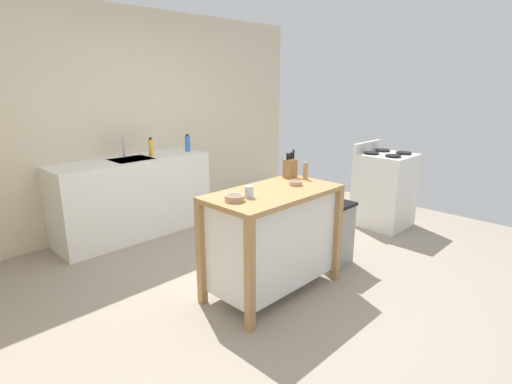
# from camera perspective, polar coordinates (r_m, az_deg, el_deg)

# --- Properties ---
(ground_plane) EXTENTS (6.23, 6.23, 0.00)m
(ground_plane) POSITION_cam_1_polar(r_m,az_deg,el_deg) (3.75, 2.62, -12.51)
(ground_plane) COLOR gray
(ground_plane) RESTS_ON ground
(wall_back) EXTENTS (5.23, 0.10, 2.60)m
(wall_back) POSITION_cam_1_polar(r_m,az_deg,el_deg) (5.17, -16.91, 9.77)
(wall_back) COLOR beige
(wall_back) RESTS_ON ground
(kitchen_island) EXTENTS (1.15, 0.62, 0.90)m
(kitchen_island) POSITION_cam_1_polar(r_m,az_deg,el_deg) (3.38, 2.43, -6.32)
(kitchen_island) COLOR #AD7F4C
(kitchen_island) RESTS_ON ground
(knife_block) EXTENTS (0.11, 0.09, 0.25)m
(knife_block) POSITION_cam_1_polar(r_m,az_deg,el_deg) (3.70, 4.90, 3.48)
(knife_block) COLOR #9E7042
(knife_block) RESTS_ON kitchen_island
(bowl_ceramic_small) EXTENTS (0.15, 0.15, 0.05)m
(bowl_ceramic_small) POSITION_cam_1_polar(r_m,az_deg,el_deg) (2.96, -3.09, -0.83)
(bowl_ceramic_small) COLOR tan
(bowl_ceramic_small) RESTS_ON kitchen_island
(bowl_stoneware_deep) EXTENTS (0.11, 0.11, 0.04)m
(bowl_stoneware_deep) POSITION_cam_1_polar(r_m,az_deg,el_deg) (3.43, 5.72, 1.31)
(bowl_stoneware_deep) COLOR tan
(bowl_stoneware_deep) RESTS_ON kitchen_island
(drinking_cup) EXTENTS (0.07, 0.07, 0.09)m
(drinking_cup) POSITION_cam_1_polar(r_m,az_deg,el_deg) (3.05, -1.00, 0.04)
(drinking_cup) COLOR silver
(drinking_cup) RESTS_ON kitchen_island
(pepper_grinder) EXTENTS (0.04, 0.04, 0.16)m
(pepper_grinder) POSITION_cam_1_polar(r_m,az_deg,el_deg) (3.65, 7.09, 3.02)
(pepper_grinder) COLOR #AD7F4C
(pepper_grinder) RESTS_ON kitchen_island
(trash_bin) EXTENTS (0.36, 0.28, 0.63)m
(trash_bin) POSITION_cam_1_polar(r_m,az_deg,el_deg) (4.01, 11.10, -5.87)
(trash_bin) COLOR gray
(trash_bin) RESTS_ON ground
(sink_counter) EXTENTS (1.79, 0.60, 0.91)m
(sink_counter) POSITION_cam_1_polar(r_m,az_deg,el_deg) (4.88, -17.11, -0.67)
(sink_counter) COLOR white
(sink_counter) RESTS_ON ground
(sink_faucet) EXTENTS (0.02, 0.02, 0.22)m
(sink_faucet) POSITION_cam_1_polar(r_m,az_deg,el_deg) (4.88, -18.43, 6.01)
(sink_faucet) COLOR #B7BCC1
(sink_faucet) RESTS_ON sink_counter
(bottle_dish_soap) EXTENTS (0.06, 0.06, 0.22)m
(bottle_dish_soap) POSITION_cam_1_polar(r_m,az_deg,el_deg) (5.11, -9.76, 6.87)
(bottle_dish_soap) COLOR blue
(bottle_dish_soap) RESTS_ON sink_counter
(bottle_hand_soap) EXTENTS (0.05, 0.05, 0.22)m
(bottle_hand_soap) POSITION_cam_1_polar(r_m,az_deg,el_deg) (4.84, -14.80, 6.14)
(bottle_hand_soap) COLOR yellow
(bottle_hand_soap) RESTS_ON sink_counter
(stove) EXTENTS (0.60, 0.60, 1.03)m
(stove) POSITION_cam_1_polar(r_m,az_deg,el_deg) (5.21, 17.85, 0.36)
(stove) COLOR white
(stove) RESTS_ON ground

